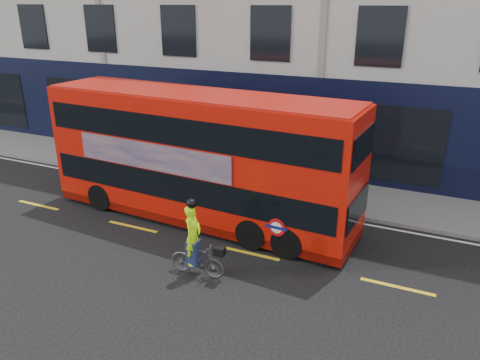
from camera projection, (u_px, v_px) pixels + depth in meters
The scene contains 7 objects.
ground at pixel (226, 280), 11.87m from camera, with size 120.00×120.00×0.00m, color black.
pavement at pixel (303, 190), 17.37m from camera, with size 60.00×3.00×0.12m, color gray.
kerb at pixel (290, 205), 16.10m from camera, with size 60.00×0.12×0.13m, color slate.
road_edge_line at pixel (287, 210), 15.86m from camera, with size 58.00×0.10×0.01m, color silver.
lane_dashes at pixel (250, 253), 13.14m from camera, with size 58.00×0.12×0.01m, color yellow, non-canonical shape.
bus at pixel (200, 157), 14.56m from camera, with size 10.28×2.93×4.09m.
cyclist at pixel (196, 250), 11.86m from camera, with size 1.53×0.60×2.13m.
Camera 1 is at (4.54, -9.11, 6.63)m, focal length 35.00 mm.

